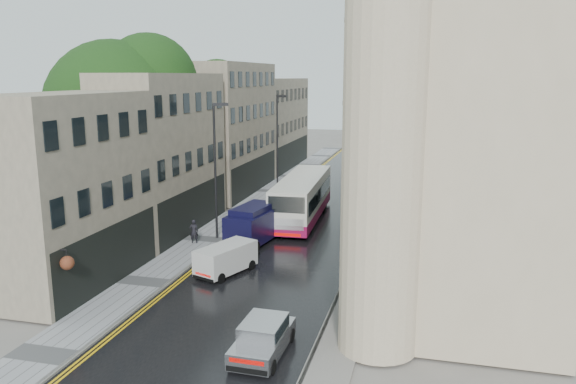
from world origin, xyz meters
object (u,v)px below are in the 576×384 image
at_px(lamp_post_near, 215,172).
at_px(white_lorry, 347,180).
at_px(navy_van, 229,228).
at_px(tree_far, 196,128).
at_px(lamp_post_far, 277,143).
at_px(pedestrian, 194,231).
at_px(tree_near, 117,134).
at_px(white_van, 200,263).
at_px(cream_bus, 276,208).
at_px(silver_hatchback, 232,351).

bearing_deg(lamp_post_near, white_lorry, 42.37).
bearing_deg(navy_van, tree_far, 128.69).
bearing_deg(tree_far, navy_van, -60.19).
height_order(white_lorry, lamp_post_far, lamp_post_far).
distance_m(white_lorry, lamp_post_far, 8.24).
xyz_separation_m(white_lorry, pedestrian, (-7.85, -15.22, -1.09)).
height_order(tree_near, white_lorry, tree_near).
height_order(white_lorry, white_van, white_lorry).
bearing_deg(tree_near, cream_bus, 14.88).
relative_size(tree_far, navy_van, 2.38).
height_order(tree_near, silver_hatchback, tree_near).
bearing_deg(tree_near, lamp_post_near, -2.75).
distance_m(tree_near, navy_van, 10.72).
xyz_separation_m(white_lorry, silver_hatchback, (0.07, -29.74, -1.25)).
relative_size(tree_near, lamp_post_far, 1.54).
xyz_separation_m(white_van, lamp_post_near, (-1.83, 7.19, 3.78)).
distance_m(white_lorry, pedestrian, 17.16).
bearing_deg(pedestrian, white_van, 99.49).
bearing_deg(white_lorry, lamp_post_near, -114.29).
xyz_separation_m(tree_near, white_lorry, (14.23, 13.34, -4.94)).
height_order(tree_far, pedestrian, tree_far).
relative_size(lamp_post_near, lamp_post_far, 1.00).
bearing_deg(lamp_post_near, lamp_post_far, 70.05).
relative_size(silver_hatchback, white_van, 1.03).
bearing_deg(tree_far, white_lorry, 1.40).
height_order(tree_far, navy_van, tree_far).
distance_m(white_lorry, silver_hatchback, 29.77).
bearing_deg(lamp_post_near, white_van, -96.78).
bearing_deg(pedestrian, cream_bus, -149.68).
bearing_deg(white_lorry, tree_near, -134.59).
distance_m(tree_far, cream_bus, 15.24).
xyz_separation_m(tree_far, white_van, (8.92, -20.54, -5.36)).
bearing_deg(tree_far, pedestrian, -67.77).
height_order(white_lorry, silver_hatchback, white_lorry).
distance_m(tree_far, navy_van, 18.01).
bearing_deg(white_van, tree_near, 161.41).
relative_size(tree_far, lamp_post_far, 1.38).
distance_m(navy_van, lamp_post_far, 18.86).
distance_m(white_lorry, white_van, 21.51).
height_order(cream_bus, white_van, cream_bus).
bearing_deg(navy_van, white_lorry, 79.85).
bearing_deg(tree_near, navy_van, -12.92).
distance_m(tree_near, silver_hatchback, 22.62).
xyz_separation_m(white_lorry, lamp_post_near, (-6.84, -13.69, 2.65)).
relative_size(pedestrian, lamp_post_near, 0.18).
distance_m(tree_near, cream_bus, 12.28).
height_order(navy_van, lamp_post_near, lamp_post_near).
xyz_separation_m(cream_bus, white_lorry, (3.51, 10.49, 0.31)).
height_order(silver_hatchback, lamp_post_near, lamp_post_near).
bearing_deg(white_lorry, white_van, -101.23).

